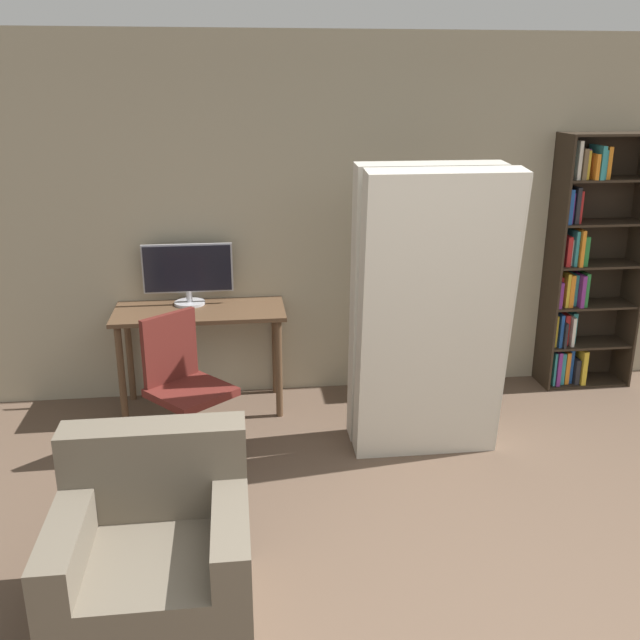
# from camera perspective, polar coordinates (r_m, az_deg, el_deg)

# --- Properties ---
(wall_back) EXTENTS (8.00, 0.06, 2.70)m
(wall_back) POSITION_cam_1_polar(r_m,az_deg,el_deg) (5.50, 4.60, 8.01)
(wall_back) COLOR tan
(wall_back) RESTS_ON ground
(desk) EXTENTS (1.23, 0.55, 0.78)m
(desk) POSITION_cam_1_polar(r_m,az_deg,el_deg) (5.28, -9.56, -0.40)
(desk) COLOR brown
(desk) RESTS_ON ground
(monitor) EXTENTS (0.66, 0.23, 0.46)m
(monitor) POSITION_cam_1_polar(r_m,az_deg,el_deg) (5.32, -10.53, 3.82)
(monitor) COLOR #B7B7BC
(monitor) RESTS_ON desk
(office_chair) EXTENTS (0.62, 0.62, 0.97)m
(office_chair) POSITION_cam_1_polar(r_m,az_deg,el_deg) (4.65, -10.61, -6.53)
(office_chair) COLOR #4C4C51
(office_chair) RESTS_ON ground
(bookshelf) EXTENTS (0.70, 0.32, 1.99)m
(bookshelf) POSITION_cam_1_polar(r_m,az_deg,el_deg) (5.97, 20.19, 3.98)
(bookshelf) COLOR #2D2319
(bookshelf) RESTS_ON ground
(mattress_near) EXTENTS (0.94, 0.39, 1.88)m
(mattress_near) POSITION_cam_1_polar(r_m,az_deg,el_deg) (4.46, 9.19, -0.05)
(mattress_near) COLOR beige
(mattress_near) RESTS_ON ground
(mattress_far) EXTENTS (0.94, 0.31, 1.88)m
(mattress_far) POSITION_cam_1_polar(r_m,az_deg,el_deg) (4.73, 8.25, 1.04)
(mattress_far) COLOR beige
(mattress_far) RESTS_ON ground
(armchair) EXTENTS (0.85, 0.80, 0.85)m
(armchair) POSITION_cam_1_polar(r_m,az_deg,el_deg) (3.45, -13.04, -17.90)
(armchair) COLOR #665B4C
(armchair) RESTS_ON ground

